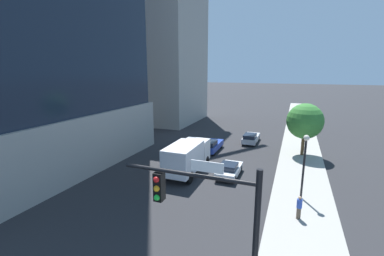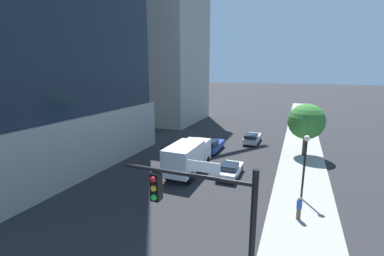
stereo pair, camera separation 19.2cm
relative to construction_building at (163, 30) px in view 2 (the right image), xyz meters
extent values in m
cube|color=#9E9B93|center=(25.31, -22.82, -16.94)|extent=(4.59, 120.00, 0.15)
cube|color=#9E9B93|center=(-2.92, -28.02, -14.16)|extent=(19.53, 23.93, 5.72)
cube|color=#9E9B93|center=(-0.02, 0.02, -1.40)|extent=(13.44, 14.69, 31.23)
cube|color=red|center=(4.01, -4.39, 1.75)|extent=(0.90, 0.90, 37.54)
cylinder|color=black|center=(21.05, -38.72, -10.54)|extent=(4.73, 0.14, 0.14)
cube|color=black|center=(19.99, -38.72, -11.17)|extent=(0.32, 0.36, 1.05)
sphere|color=red|center=(19.99, -38.91, -10.83)|extent=(0.22, 0.22, 0.22)
sphere|color=orange|center=(19.99, -38.91, -11.17)|extent=(0.22, 0.22, 0.22)
sphere|color=green|center=(19.99, -38.91, -11.51)|extent=(0.22, 0.22, 0.22)
cube|color=white|center=(21.76, -38.72, -10.19)|extent=(1.10, 0.04, 0.36)
cylinder|color=black|center=(25.22, -25.72, -14.55)|extent=(0.16, 0.16, 4.63)
sphere|color=silver|center=(25.22, -25.72, -12.06)|extent=(0.44, 0.44, 0.44)
cylinder|color=brown|center=(25.44, -14.24, -15.62)|extent=(0.36, 0.36, 2.49)
sphere|color=#387F33|center=(25.44, -14.24, -12.86)|extent=(4.05, 4.05, 4.05)
cube|color=silver|center=(18.94, -23.16, -16.44)|extent=(1.80, 4.09, 0.57)
cube|color=#19212D|center=(18.94, -23.51, -15.92)|extent=(1.51, 1.78, 0.47)
cylinder|color=black|center=(18.15, -21.77, -16.68)|extent=(0.22, 0.68, 0.68)
cylinder|color=black|center=(19.73, -21.77, -16.68)|extent=(0.22, 0.68, 0.68)
cylinder|color=black|center=(18.15, -24.55, -16.68)|extent=(0.22, 0.68, 0.68)
cylinder|color=black|center=(19.73, -24.55, -16.68)|extent=(0.22, 0.68, 0.68)
cube|color=#233D9E|center=(14.98, -16.14, -16.38)|extent=(1.87, 4.73, 0.68)
cube|color=#19212D|center=(14.98, -17.13, -15.77)|extent=(1.57, 2.05, 0.53)
cylinder|color=black|center=(14.16, -14.53, -16.67)|extent=(0.22, 0.69, 0.69)
cylinder|color=black|center=(15.81, -14.53, -16.67)|extent=(0.22, 0.69, 0.69)
cylinder|color=black|center=(14.16, -17.75, -16.67)|extent=(0.22, 0.69, 0.69)
cylinder|color=black|center=(15.81, -17.75, -16.67)|extent=(0.22, 0.69, 0.69)
cube|color=#B7B7BC|center=(18.94, -10.43, -16.43)|extent=(1.82, 4.73, 0.66)
cube|color=#19212D|center=(18.94, -11.50, -15.85)|extent=(1.53, 2.24, 0.49)
cylinder|color=black|center=(18.14, -8.82, -16.71)|extent=(0.22, 0.62, 0.62)
cylinder|color=black|center=(19.74, -8.82, -16.71)|extent=(0.22, 0.62, 0.62)
cylinder|color=black|center=(18.14, -12.04, -16.71)|extent=(0.22, 0.62, 0.62)
cylinder|color=black|center=(19.74, -12.04, -16.71)|extent=(0.22, 0.62, 0.62)
cube|color=silver|center=(14.98, -21.47, -15.31)|extent=(2.44, 1.89, 2.13)
cube|color=silver|center=(14.98, -24.91, -15.15)|extent=(2.44, 4.70, 2.45)
cylinder|color=black|center=(13.91, -21.47, -16.47)|extent=(0.30, 1.09, 1.09)
cylinder|color=black|center=(16.06, -21.47, -16.47)|extent=(0.30, 1.09, 1.09)
cylinder|color=black|center=(13.91, -26.09, -16.47)|extent=(0.30, 1.09, 1.09)
cylinder|color=black|center=(16.06, -26.09, -16.47)|extent=(0.30, 1.09, 1.09)
cylinder|color=brown|center=(25.03, -28.92, -16.48)|extent=(0.28, 0.28, 0.78)
cylinder|color=#2D4CB2|center=(25.03, -28.92, -15.79)|extent=(0.34, 0.34, 0.60)
sphere|color=tan|center=(25.03, -28.92, -15.38)|extent=(0.21, 0.21, 0.21)
camera|label=1|loc=(24.23, -46.39, -7.13)|focal=24.78mm
camera|label=2|loc=(24.41, -46.31, -7.13)|focal=24.78mm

